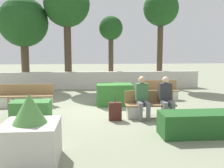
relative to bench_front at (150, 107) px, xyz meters
The scene contains 16 objects.
ground_plane 1.84m from the bench_front, 151.51° to the left, with size 60.00×60.00×0.00m, color gray.
perimeter_wall 6.32m from the bench_front, 104.64° to the left, with size 11.64×0.30×0.94m.
bench_front is the anchor object (origin of this frame).
bench_left_side 2.93m from the bench_front, 69.06° to the left, with size 1.67×0.48×0.83m.
bench_right_side 4.80m from the bench_front, 156.18° to the left, with size 2.08×0.48×0.83m.
person_seated_man 0.64m from the bench_front, 15.89° to the right, with size 0.38×0.63×1.31m.
person_seated_woman 0.53m from the bench_front, 155.57° to the right, with size 0.38×0.63×1.33m.
hedge_block_near_left 2.02m from the bench_front, 66.35° to the right, with size 1.99×0.76×0.60m.
hedge_block_near_right 3.79m from the bench_front, behind, with size 1.19×0.70×0.56m.
hedge_block_mid_left 2.12m from the bench_front, 117.64° to the left, with size 1.38×0.87×0.83m.
planter_corner_left 4.33m from the bench_front, 134.94° to the right, with size 1.04×1.04×1.35m.
suitcase 1.20m from the bench_front, 166.05° to the right, with size 0.39×0.20×0.76m.
tree_leftmost 9.38m from the bench_front, 129.43° to the left, with size 2.72×2.72×5.03m.
tree_center_left 8.46m from the bench_front, 115.64° to the left, with size 2.54×2.54×5.94m.
tree_center_right 7.62m from the bench_front, 95.65° to the left, with size 1.38×1.38×4.09m.
tree_rightmost 8.07m from the bench_front, 72.12° to the left, with size 2.01×2.01×5.51m.
Camera 1 is at (-0.31, -8.59, 2.15)m, focal length 40.00 mm.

